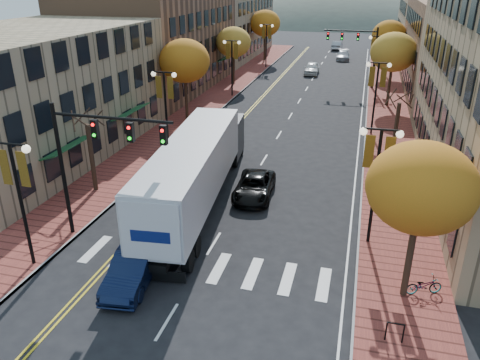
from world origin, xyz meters
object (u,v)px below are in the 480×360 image
Objects in this scene: navy_sedan at (133,268)px; bicycle at (424,285)px; semi_truck at (199,164)px; black_suv at (254,187)px.

navy_sedan reaches higher than bicycle.
semi_truck is 13.54m from bicycle.
semi_truck is at bearing 42.90° from bicycle.
bicycle is (9.08, -7.64, -0.10)m from black_suv.
semi_truck is 8.33m from navy_sedan.
semi_truck is at bearing -153.97° from black_suv.
navy_sedan is at bearing -111.20° from black_suv.
navy_sedan is 10.28m from black_suv.
navy_sedan is 0.96× the size of black_suv.
semi_truck reaches higher than black_suv.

